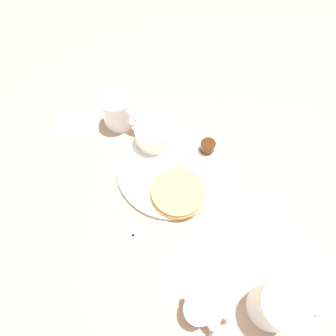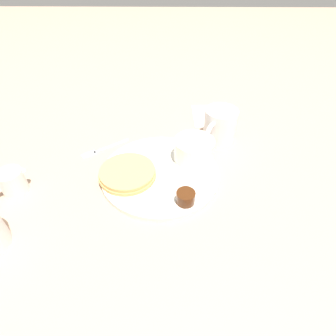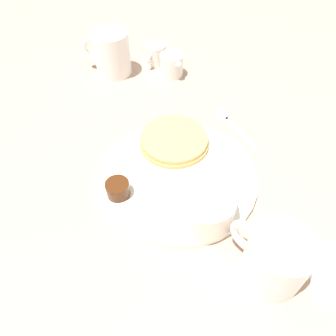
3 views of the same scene
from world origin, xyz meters
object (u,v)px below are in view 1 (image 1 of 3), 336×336
object	(u,v)px
creamer_pitcher_near	(198,310)
fork	(130,229)
coffee_mug	(119,111)
bowl	(154,134)
plate	(171,168)
second_mug	(278,306)

from	to	relation	value
creamer_pitcher_near	fork	size ratio (longest dim) A/B	0.55
fork	coffee_mug	bearing A→B (deg)	100.04
coffee_mug	fork	bearing A→B (deg)	-79.96
bowl	fork	xyz separation A→B (m)	(-0.04, -0.25, -0.04)
plate	second_mug	size ratio (longest dim) A/B	2.36
plate	bowl	distance (m)	0.10
coffee_mug	plate	bearing A→B (deg)	-46.20
coffee_mug	creamer_pitcher_near	bearing A→B (deg)	-66.86
plate	fork	bearing A→B (deg)	-119.55
creamer_pitcher_near	bowl	bearing A→B (deg)	104.41
coffee_mug	fork	distance (m)	0.33
coffee_mug	second_mug	size ratio (longest dim) A/B	0.92
coffee_mug	second_mug	bearing A→B (deg)	-53.52
fork	creamer_pitcher_near	bearing A→B (deg)	-47.16
second_mug	creamer_pitcher_near	bearing A→B (deg)	-176.58
bowl	coffee_mug	xyz separation A→B (m)	(-0.10, 0.08, 0.00)
fork	second_mug	size ratio (longest dim) A/B	0.99
plate	coffee_mug	distance (m)	0.22
plate	coffee_mug	world-z (taller)	coffee_mug
coffee_mug	bowl	bearing A→B (deg)	-36.55
plate	creamer_pitcher_near	xyz separation A→B (m)	(0.06, -0.33, 0.02)
creamer_pitcher_near	coffee_mug	bearing A→B (deg)	113.14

